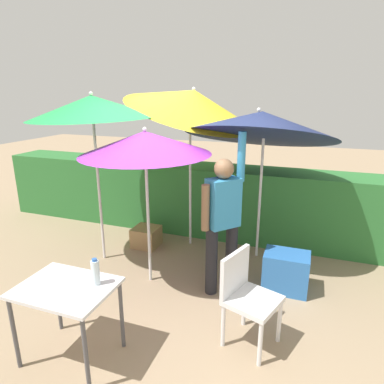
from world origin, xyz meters
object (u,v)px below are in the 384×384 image
(umbrella_navy, at_px, (192,102))
(chair_plastic, at_px, (246,293))
(crate_cardboard, at_px, (146,237))
(bottle_water, at_px, (96,272))
(umbrella_yellow, at_px, (145,143))
(person_vendor, at_px, (223,217))
(umbrella_rainbow, at_px, (92,107))
(folding_table, at_px, (67,295))
(cooler_box, at_px, (286,271))
(umbrella_orange, at_px, (261,125))

(umbrella_navy, relative_size, chair_plastic, 2.97)
(crate_cardboard, bearing_deg, bottle_water, -73.02)
(umbrella_navy, bearing_deg, crate_cardboard, -150.25)
(umbrella_yellow, distance_m, chair_plastic, 1.92)
(umbrella_navy, distance_m, bottle_water, 2.81)
(person_vendor, relative_size, chair_plastic, 2.11)
(crate_cardboard, bearing_deg, umbrella_rainbow, -124.58)
(person_vendor, relative_size, crate_cardboard, 4.96)
(umbrella_yellow, distance_m, folding_table, 1.77)
(cooler_box, bearing_deg, umbrella_navy, 150.36)
(person_vendor, xyz_separation_m, cooler_box, (0.73, 0.26, -0.70))
(umbrella_rainbow, distance_m, umbrella_orange, 2.17)
(person_vendor, distance_m, cooler_box, 1.04)
(umbrella_orange, bearing_deg, crate_cardboard, -171.21)
(folding_table, xyz_separation_m, bottle_water, (0.23, 0.12, 0.20))
(umbrella_orange, distance_m, cooler_box, 1.88)
(umbrella_navy, bearing_deg, umbrella_rainbow, -137.74)
(umbrella_rainbow, bearing_deg, bottle_water, -56.52)
(person_vendor, xyz_separation_m, folding_table, (-0.97, -1.49, -0.30))
(umbrella_navy, relative_size, cooler_box, 5.07)
(umbrella_orange, bearing_deg, bottle_water, -112.13)
(umbrella_yellow, height_order, person_vendor, umbrella_yellow)
(chair_plastic, height_order, crate_cardboard, chair_plastic)
(bottle_water, bearing_deg, person_vendor, 61.61)
(person_vendor, distance_m, folding_table, 1.80)
(umbrella_rainbow, bearing_deg, umbrella_orange, 22.04)
(umbrella_rainbow, height_order, cooler_box, umbrella_rainbow)
(chair_plastic, xyz_separation_m, bottle_water, (-1.18, -0.61, 0.32))
(umbrella_navy, bearing_deg, cooler_box, -29.64)
(person_vendor, xyz_separation_m, crate_cardboard, (-1.39, 0.76, -0.78))
(umbrella_orange, relative_size, chair_plastic, 2.59)
(umbrella_rainbow, xyz_separation_m, umbrella_orange, (2.00, 0.81, -0.23))
(cooler_box, bearing_deg, umbrella_yellow, -167.26)
(umbrella_rainbow, bearing_deg, chair_plastic, -23.46)
(folding_table, bearing_deg, umbrella_orange, 64.42)
(umbrella_orange, relative_size, bottle_water, 9.60)
(umbrella_rainbow, bearing_deg, crate_cardboard, 55.42)
(umbrella_rainbow, bearing_deg, umbrella_navy, 42.26)
(crate_cardboard, bearing_deg, chair_plastic, -39.79)
(umbrella_orange, bearing_deg, folding_table, -115.58)
(cooler_box, xyz_separation_m, folding_table, (-1.70, -1.75, 0.40))
(umbrella_orange, distance_m, person_vendor, 1.40)
(person_vendor, bearing_deg, umbrella_rainbow, 173.73)
(umbrella_yellow, distance_m, bottle_water, 1.56)
(cooler_box, relative_size, crate_cardboard, 1.38)
(umbrella_orange, xyz_separation_m, bottle_water, (-0.97, -2.38, -1.05))
(umbrella_yellow, bearing_deg, umbrella_orange, 44.90)
(umbrella_rainbow, xyz_separation_m, umbrella_navy, (1.01, 0.92, 0.05))
(person_vendor, distance_m, crate_cardboard, 1.77)
(umbrella_rainbow, distance_m, person_vendor, 2.14)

